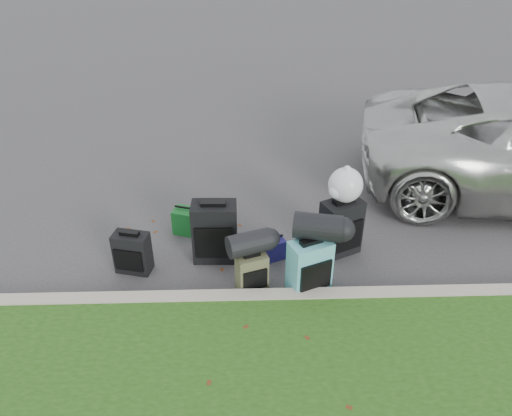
{
  "coord_description": "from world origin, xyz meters",
  "views": [
    {
      "loc": [
        -0.26,
        -5.29,
        4.0
      ],
      "look_at": [
        -0.1,
        0.2,
        0.55
      ],
      "focal_mm": 35.0,
      "sensor_mm": 36.0,
      "label": 1
    }
  ],
  "objects_px": {
    "suitcase_teal": "(309,267)",
    "tote_navy": "(274,249)",
    "suitcase_small_black": "(133,253)",
    "suitcase_large_black_left": "(215,232)",
    "tote_green": "(186,221)",
    "suitcase_olive": "(252,272)",
    "suitcase_large_black_right": "(341,227)"
  },
  "relations": [
    {
      "from": "suitcase_teal",
      "to": "suitcase_large_black_right",
      "type": "xyz_separation_m",
      "value": [
        0.49,
        0.74,
        0.04
      ]
    },
    {
      "from": "suitcase_teal",
      "to": "tote_green",
      "type": "height_order",
      "value": "suitcase_teal"
    },
    {
      "from": "suitcase_large_black_right",
      "to": "tote_navy",
      "type": "xyz_separation_m",
      "value": [
        -0.86,
        -0.1,
        -0.24
      ]
    },
    {
      "from": "suitcase_teal",
      "to": "tote_navy",
      "type": "bearing_deg",
      "value": 97.13
    },
    {
      "from": "suitcase_teal",
      "to": "suitcase_small_black",
      "type": "bearing_deg",
      "value": 145.75
    },
    {
      "from": "suitcase_small_black",
      "to": "suitcase_large_black_right",
      "type": "bearing_deg",
      "value": 19.79
    },
    {
      "from": "suitcase_large_black_right",
      "to": "tote_green",
      "type": "distance_m",
      "value": 2.12
    },
    {
      "from": "suitcase_small_black",
      "to": "suitcase_teal",
      "type": "bearing_deg",
      "value": 1.7
    },
    {
      "from": "suitcase_teal",
      "to": "tote_navy",
      "type": "distance_m",
      "value": 0.76
    },
    {
      "from": "tote_green",
      "to": "suitcase_teal",
      "type": "bearing_deg",
      "value": -21.56
    },
    {
      "from": "suitcase_small_black",
      "to": "suitcase_large_black_left",
      "type": "xyz_separation_m",
      "value": [
        1.01,
        0.23,
        0.13
      ]
    },
    {
      "from": "suitcase_teal",
      "to": "suitcase_olive",
      "type": "bearing_deg",
      "value": 153.7
    },
    {
      "from": "suitcase_olive",
      "to": "tote_navy",
      "type": "bearing_deg",
      "value": 44.08
    },
    {
      "from": "suitcase_small_black",
      "to": "suitcase_teal",
      "type": "xyz_separation_m",
      "value": [
        2.13,
        -0.43,
        0.07
      ]
    },
    {
      "from": "suitcase_small_black",
      "to": "tote_green",
      "type": "distance_m",
      "value": 1.01
    },
    {
      "from": "suitcase_small_black",
      "to": "suitcase_teal",
      "type": "distance_m",
      "value": 2.18
    },
    {
      "from": "suitcase_olive",
      "to": "suitcase_large_black_right",
      "type": "bearing_deg",
      "value": 12.15
    },
    {
      "from": "suitcase_large_black_left",
      "to": "tote_green",
      "type": "height_order",
      "value": "suitcase_large_black_left"
    },
    {
      "from": "tote_navy",
      "to": "suitcase_olive",
      "type": "bearing_deg",
      "value": -140.42
    },
    {
      "from": "tote_green",
      "to": "tote_navy",
      "type": "height_order",
      "value": "tote_green"
    },
    {
      "from": "suitcase_small_black",
      "to": "tote_green",
      "type": "height_order",
      "value": "suitcase_small_black"
    },
    {
      "from": "suitcase_large_black_left",
      "to": "suitcase_large_black_right",
      "type": "relative_size",
      "value": 1.06
    },
    {
      "from": "suitcase_small_black",
      "to": "suitcase_large_black_right",
      "type": "height_order",
      "value": "suitcase_large_black_right"
    },
    {
      "from": "suitcase_small_black",
      "to": "tote_navy",
      "type": "relative_size",
      "value": 1.96
    },
    {
      "from": "suitcase_large_black_right",
      "to": "suitcase_olive",
      "type": "bearing_deg",
      "value": -174.41
    },
    {
      "from": "suitcase_large_black_right",
      "to": "suitcase_large_black_left",
      "type": "bearing_deg",
      "value": 157.41
    },
    {
      "from": "suitcase_olive",
      "to": "tote_navy",
      "type": "relative_size",
      "value": 1.77
    },
    {
      "from": "suitcase_large_black_left",
      "to": "tote_navy",
      "type": "distance_m",
      "value": 0.8
    },
    {
      "from": "tote_navy",
      "to": "suitcase_small_black",
      "type": "bearing_deg",
      "value": 163.25
    },
    {
      "from": "suitcase_olive",
      "to": "tote_green",
      "type": "xyz_separation_m",
      "value": [
        -0.89,
        1.21,
        -0.06
      ]
    },
    {
      "from": "tote_navy",
      "to": "suitcase_teal",
      "type": "bearing_deg",
      "value": -83.38
    },
    {
      "from": "suitcase_large_black_left",
      "to": "suitcase_large_black_right",
      "type": "bearing_deg",
      "value": 4.03
    }
  ]
}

